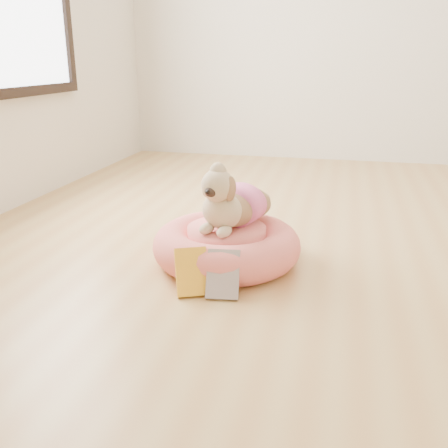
% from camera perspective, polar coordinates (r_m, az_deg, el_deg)
% --- Properties ---
extents(floor, '(4.50, 4.50, 0.00)m').
position_cam_1_polar(floor, '(2.40, 14.88, -3.29)').
color(floor, tan).
rests_on(floor, ground).
extents(pet_bed, '(0.65, 0.65, 0.17)m').
position_cam_1_polar(pet_bed, '(2.19, 0.31, -2.47)').
color(pet_bed, '#E6695A').
rests_on(pet_bed, floor).
extents(dog, '(0.39, 0.48, 0.31)m').
position_cam_1_polar(dog, '(2.13, 0.90, 3.68)').
color(dog, brown).
rests_on(dog, pet_bed).
extents(book_yellow, '(0.16, 0.15, 0.17)m').
position_cam_1_polar(book_yellow, '(1.92, -3.71, -5.48)').
color(book_yellow, '#FFF41A').
rests_on(book_yellow, floor).
extents(book_white, '(0.14, 0.14, 0.17)m').
position_cam_1_polar(book_white, '(1.90, -0.11, -5.77)').
color(book_white, white).
rests_on(book_white, floor).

